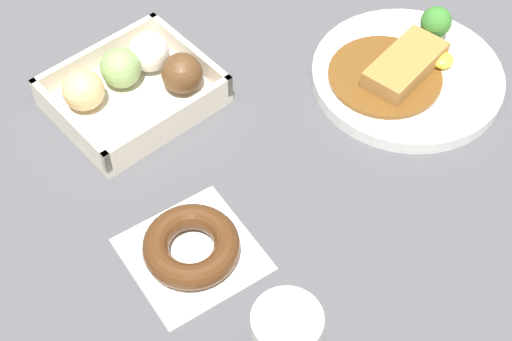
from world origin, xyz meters
TOP-DOWN VIEW (x-y plane):
  - ground_plane at (0.00, 0.00)m, footprint 1.60×1.60m
  - curry_plate at (-0.14, 0.09)m, footprint 0.25×0.25m
  - donut_box at (0.14, -0.12)m, footprint 0.19×0.16m
  - chocolate_ring_donut at (0.24, 0.12)m, footprint 0.15×0.15m
  - coffee_mug at (0.24, 0.27)m, footprint 0.07×0.07m

SIDE VIEW (x-z plane):
  - ground_plane at x=0.00m, z-range 0.00..0.00m
  - chocolate_ring_donut at x=0.24m, z-range 0.00..0.03m
  - curry_plate at x=-0.14m, z-range -0.02..0.05m
  - donut_box at x=0.14m, z-range -0.01..0.06m
  - coffee_mug at x=0.24m, z-range 0.00..0.08m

